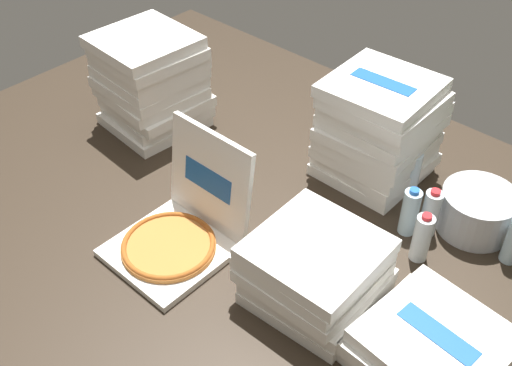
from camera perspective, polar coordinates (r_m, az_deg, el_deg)
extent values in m
cube|color=#2D2319|center=(2.38, -1.04, -4.25)|extent=(3.20, 2.40, 0.02)
cube|color=white|center=(2.29, -8.07, -6.24)|extent=(0.39, 0.39, 0.03)
cylinder|color=#B77033|center=(2.28, -8.12, -5.84)|extent=(0.35, 0.35, 0.02)
torus|color=#9C501E|center=(2.27, -8.14, -5.69)|extent=(0.34, 0.34, 0.02)
cube|color=white|center=(2.25, -4.31, 0.40)|extent=(0.39, 0.08, 0.39)
cube|color=#19519E|center=(2.25, -4.53, 0.29)|extent=(0.23, 0.02, 0.10)
cube|color=white|center=(2.04, 15.44, -15.38)|extent=(0.42, 0.42, 0.05)
cube|color=#19519E|center=(2.02, 15.57, -14.95)|extent=(0.26, 0.09, 0.00)
cube|color=white|center=(2.00, 15.58, -14.53)|extent=(0.41, 0.41, 0.05)
cube|color=#19519E|center=(1.98, 15.72, -14.08)|extent=(0.26, 0.08, 0.00)
cube|color=white|center=(1.96, 16.44, -13.72)|extent=(0.43, 0.43, 0.05)
cube|color=#19519E|center=(1.94, 16.58, -13.26)|extent=(0.26, 0.09, 0.00)
cube|color=white|center=(2.14, 5.60, -9.97)|extent=(0.42, 0.42, 0.05)
cube|color=white|center=(2.10, 5.80, -9.06)|extent=(0.42, 0.42, 0.05)
cube|color=white|center=(2.06, 5.34, -8.14)|extent=(0.40, 0.40, 0.05)
cube|color=white|center=(2.03, 5.40, -7.06)|extent=(0.40, 0.40, 0.05)
cube|color=white|center=(1.99, 5.65, -6.20)|extent=(0.40, 0.40, 0.05)
cube|color=white|center=(2.94, -9.40, 5.87)|extent=(0.42, 0.42, 0.05)
cube|color=white|center=(2.93, -9.19, 6.88)|extent=(0.44, 0.44, 0.05)
cube|color=white|center=(2.89, -9.18, 7.55)|extent=(0.41, 0.41, 0.05)
cube|color=white|center=(2.87, -9.71, 8.40)|extent=(0.43, 0.43, 0.05)
cube|color=white|center=(2.85, -9.88, 9.28)|extent=(0.41, 0.41, 0.05)
cube|color=white|center=(2.83, -9.86, 10.18)|extent=(0.42, 0.42, 0.05)
cube|color=white|center=(2.80, -9.88, 11.09)|extent=(0.42, 0.42, 0.05)
cube|color=white|center=(2.77, -10.01, 11.85)|extent=(0.42, 0.42, 0.05)
cube|color=#19519E|center=(2.76, -10.07, 12.33)|extent=(0.26, 0.09, 0.00)
cube|color=white|center=(2.75, -10.42, 12.78)|extent=(0.41, 0.41, 0.05)
cube|color=white|center=(2.66, 10.67, 1.46)|extent=(0.39, 0.39, 0.05)
cube|color=white|center=(2.63, 11.05, 2.27)|extent=(0.41, 0.41, 0.05)
cube|color=white|center=(2.60, 10.95, 3.12)|extent=(0.40, 0.40, 0.05)
cube|color=white|center=(2.56, 11.23, 3.90)|extent=(0.40, 0.40, 0.05)
cube|color=white|center=(2.53, 11.23, 4.80)|extent=(0.41, 0.41, 0.05)
cube|color=white|center=(2.51, 11.64, 5.78)|extent=(0.40, 0.40, 0.05)
cube|color=white|center=(2.49, 11.87, 6.74)|extent=(0.39, 0.39, 0.05)
cube|color=white|center=(2.45, 11.82, 7.55)|extent=(0.39, 0.39, 0.05)
cube|color=#19519E|center=(2.43, 11.90, 8.07)|extent=(0.25, 0.07, 0.00)
cube|color=white|center=(2.43, 11.66, 8.68)|extent=(0.41, 0.41, 0.05)
cube|color=#19519E|center=(2.42, 11.74, 9.21)|extent=(0.26, 0.08, 0.00)
cylinder|color=#B7BABF|center=(2.46, 19.84, -2.47)|extent=(0.28, 0.28, 0.17)
cylinder|color=white|center=(2.27, 15.16, -4.96)|extent=(0.07, 0.07, 0.19)
cylinder|color=red|center=(2.20, 15.62, -3.04)|extent=(0.04, 0.04, 0.02)
cylinder|color=silver|center=(2.36, 14.11, -2.65)|extent=(0.07, 0.07, 0.19)
cylinder|color=blue|center=(2.30, 14.52, -0.73)|extent=(0.04, 0.04, 0.02)
cylinder|color=silver|center=(2.54, 14.26, 0.85)|extent=(0.07, 0.07, 0.19)
cylinder|color=white|center=(2.48, 14.64, 2.72)|extent=(0.04, 0.04, 0.02)
cylinder|color=white|center=(2.38, 15.91, -2.73)|extent=(0.07, 0.07, 0.19)
cylinder|color=red|center=(2.31, 16.37, -0.82)|extent=(0.04, 0.04, 0.02)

